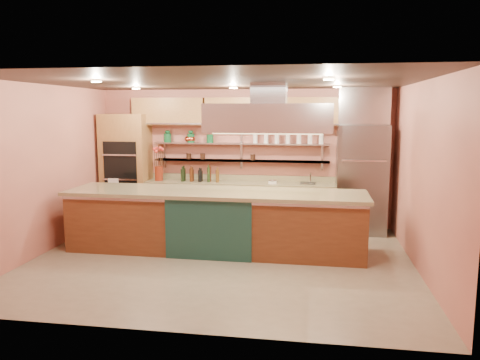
% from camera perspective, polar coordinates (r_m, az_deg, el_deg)
% --- Properties ---
extents(floor, '(6.00, 5.00, 0.02)m').
position_cam_1_polar(floor, '(7.59, -2.34, -9.79)').
color(floor, gray).
rests_on(floor, ground).
extents(ceiling, '(6.00, 5.00, 0.02)m').
position_cam_1_polar(ceiling, '(7.23, -2.48, 11.89)').
color(ceiling, black).
rests_on(ceiling, wall_back).
extents(wall_back, '(6.00, 0.04, 2.80)m').
position_cam_1_polar(wall_back, '(9.72, 0.50, 2.75)').
color(wall_back, '#BD6C59').
rests_on(wall_back, floor).
extents(wall_front, '(6.00, 0.04, 2.80)m').
position_cam_1_polar(wall_front, '(4.88, -8.20, -3.03)').
color(wall_front, '#BD6C59').
rests_on(wall_front, floor).
extents(wall_left, '(0.04, 5.00, 2.80)m').
position_cam_1_polar(wall_left, '(8.40, -22.92, 1.18)').
color(wall_left, '#BD6C59').
rests_on(wall_left, floor).
extents(wall_right, '(0.04, 5.00, 2.80)m').
position_cam_1_polar(wall_right, '(7.31, 21.33, 0.28)').
color(wall_right, '#BD6C59').
rests_on(wall_right, floor).
extents(oven_stack, '(0.95, 0.64, 2.30)m').
position_cam_1_polar(oven_stack, '(10.10, -13.66, 1.29)').
color(oven_stack, olive).
rests_on(oven_stack, floor).
extents(refrigerator, '(0.95, 0.72, 2.10)m').
position_cam_1_polar(refrigerator, '(9.35, 14.55, 0.08)').
color(refrigerator, slate).
rests_on(refrigerator, floor).
extents(back_counter, '(3.84, 0.64, 0.93)m').
position_cam_1_polar(back_counter, '(9.58, -0.07, -3.00)').
color(back_counter, tan).
rests_on(back_counter, floor).
extents(wall_shelf_lower, '(3.60, 0.26, 0.03)m').
position_cam_1_polar(wall_shelf_lower, '(9.61, 0.09, 2.38)').
color(wall_shelf_lower, '#ADB0B5').
rests_on(wall_shelf_lower, wall_back).
extents(wall_shelf_upper, '(3.60, 0.26, 0.03)m').
position_cam_1_polar(wall_shelf_upper, '(9.58, 0.09, 4.46)').
color(wall_shelf_upper, '#ADB0B5').
rests_on(wall_shelf_upper, wall_back).
extents(upper_cabinets, '(4.60, 0.36, 0.55)m').
position_cam_1_polar(upper_cabinets, '(9.50, 0.34, 8.35)').
color(upper_cabinets, olive).
rests_on(upper_cabinets, wall_back).
extents(range_hood, '(2.00, 1.00, 0.45)m').
position_cam_1_polar(range_hood, '(7.60, 3.58, 7.56)').
color(range_hood, '#ADB0B5').
rests_on(range_hood, ceiling).
extents(ceiling_downlights, '(4.00, 2.80, 0.02)m').
position_cam_1_polar(ceiling_downlights, '(7.42, -2.16, 11.57)').
color(ceiling_downlights, '#FFE5A5').
rests_on(ceiling_downlights, ceiling).
extents(island, '(4.95, 1.12, 1.03)m').
position_cam_1_polar(island, '(7.96, -3.02, -5.01)').
color(island, brown).
rests_on(island, floor).
extents(flower_vase, '(0.21, 0.21, 0.30)m').
position_cam_1_polar(flower_vase, '(9.83, -9.86, 0.80)').
color(flower_vase, maroon).
rests_on(flower_vase, back_counter).
extents(oil_bottle_cluster, '(0.86, 0.27, 0.27)m').
position_cam_1_polar(oil_bottle_cluster, '(9.59, -4.84, 0.63)').
color(oil_bottle_cluster, black).
rests_on(oil_bottle_cluster, back_counter).
extents(kitchen_scale, '(0.16, 0.13, 0.09)m').
position_cam_1_polar(kitchen_scale, '(9.36, 4.00, -0.12)').
color(kitchen_scale, silver).
rests_on(kitchen_scale, back_counter).
extents(bar_faucet, '(0.04, 0.04, 0.21)m').
position_cam_1_polar(bar_faucet, '(9.41, 8.57, 0.23)').
color(bar_faucet, silver).
rests_on(bar_faucet, back_counter).
extents(copper_kettle, '(0.22, 0.22, 0.14)m').
position_cam_1_polar(copper_kettle, '(9.80, -6.28, 4.99)').
color(copper_kettle, '#B6462A').
rests_on(copper_kettle, wall_shelf_upper).
extents(green_canister, '(0.17, 0.17, 0.17)m').
position_cam_1_polar(green_canister, '(9.69, -3.67, 5.07)').
color(green_canister, '#104C25').
rests_on(green_canister, wall_shelf_upper).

